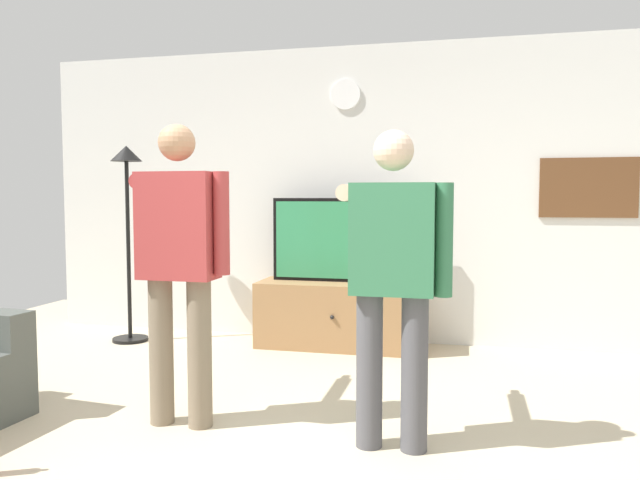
{
  "coord_description": "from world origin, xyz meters",
  "views": [
    {
      "loc": [
        0.84,
        -2.62,
        1.33
      ],
      "look_at": [
        -0.07,
        1.2,
        1.05
      ],
      "focal_mm": 34.12,
      "sensor_mm": 36.0,
      "label": 1
    }
  ],
  "objects_px": {
    "tv_stand": "(339,314)",
    "person_standing_nearer_couch": "(393,270)",
    "television": "(340,240)",
    "framed_picture": "(588,188)",
    "wall_clock": "(346,95)",
    "floor_lamp": "(127,202)",
    "person_standing_nearer_lamp": "(180,255)"
  },
  "relations": [
    {
      "from": "television",
      "to": "person_standing_nearer_lamp",
      "type": "height_order",
      "value": "person_standing_nearer_lamp"
    },
    {
      "from": "tv_stand",
      "to": "person_standing_nearer_lamp",
      "type": "relative_size",
      "value": 0.82
    },
    {
      "from": "tv_stand",
      "to": "person_standing_nearer_lamp",
      "type": "xyz_separation_m",
      "value": [
        -0.52,
        -2.02,
        0.71
      ]
    },
    {
      "from": "wall_clock",
      "to": "floor_lamp",
      "type": "bearing_deg",
      "value": -164.72
    },
    {
      "from": "person_standing_nearer_lamp",
      "to": "floor_lamp",
      "type": "bearing_deg",
      "value": 128.09
    },
    {
      "from": "wall_clock",
      "to": "person_standing_nearer_lamp",
      "type": "distance_m",
      "value": 2.68
    },
    {
      "from": "framed_picture",
      "to": "wall_clock",
      "type": "bearing_deg",
      "value": -179.86
    },
    {
      "from": "television",
      "to": "person_standing_nearer_couch",
      "type": "bearing_deg",
      "value": -71.44
    },
    {
      "from": "framed_picture",
      "to": "floor_lamp",
      "type": "relative_size",
      "value": 0.44
    },
    {
      "from": "tv_stand",
      "to": "person_standing_nearer_couch",
      "type": "relative_size",
      "value": 0.85
    },
    {
      "from": "television",
      "to": "framed_picture",
      "type": "distance_m",
      "value": 2.15
    },
    {
      "from": "floor_lamp",
      "to": "person_standing_nearer_couch",
      "type": "height_order",
      "value": "floor_lamp"
    },
    {
      "from": "television",
      "to": "person_standing_nearer_lamp",
      "type": "xyz_separation_m",
      "value": [
        -0.52,
        -2.06,
        0.05
      ]
    },
    {
      "from": "tv_stand",
      "to": "framed_picture",
      "type": "bearing_deg",
      "value": 8.07
    },
    {
      "from": "person_standing_nearer_lamp",
      "to": "person_standing_nearer_couch",
      "type": "relative_size",
      "value": 1.04
    },
    {
      "from": "tv_stand",
      "to": "television",
      "type": "relative_size",
      "value": 1.17
    },
    {
      "from": "person_standing_nearer_lamp",
      "to": "television",
      "type": "bearing_deg",
      "value": 75.78
    },
    {
      "from": "television",
      "to": "wall_clock",
      "type": "distance_m",
      "value": 1.33
    },
    {
      "from": "person_standing_nearer_lamp",
      "to": "person_standing_nearer_couch",
      "type": "distance_m",
      "value": 1.24
    },
    {
      "from": "wall_clock",
      "to": "framed_picture",
      "type": "relative_size",
      "value": 0.35
    },
    {
      "from": "wall_clock",
      "to": "person_standing_nearer_couch",
      "type": "distance_m",
      "value": 2.79
    },
    {
      "from": "person_standing_nearer_lamp",
      "to": "framed_picture",
      "type": "bearing_deg",
      "value": 41.61
    },
    {
      "from": "floor_lamp",
      "to": "person_standing_nearer_lamp",
      "type": "distance_m",
      "value": 2.28
    },
    {
      "from": "television",
      "to": "framed_picture",
      "type": "xyz_separation_m",
      "value": [
        2.08,
        0.25,
        0.46
      ]
    },
    {
      "from": "television",
      "to": "person_standing_nearer_couch",
      "type": "distance_m",
      "value": 2.23
    },
    {
      "from": "person_standing_nearer_couch",
      "to": "floor_lamp",
      "type": "bearing_deg",
      "value": 145.1
    },
    {
      "from": "person_standing_nearer_couch",
      "to": "framed_picture",
      "type": "bearing_deg",
      "value": 59.93
    },
    {
      "from": "wall_clock",
      "to": "floor_lamp",
      "type": "relative_size",
      "value": 0.15
    },
    {
      "from": "tv_stand",
      "to": "framed_picture",
      "type": "height_order",
      "value": "framed_picture"
    },
    {
      "from": "wall_clock",
      "to": "person_standing_nearer_couch",
      "type": "relative_size",
      "value": 0.16
    },
    {
      "from": "television",
      "to": "framed_picture",
      "type": "bearing_deg",
      "value": 6.81
    },
    {
      "from": "television",
      "to": "person_standing_nearer_lamp",
      "type": "distance_m",
      "value": 2.13
    }
  ]
}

